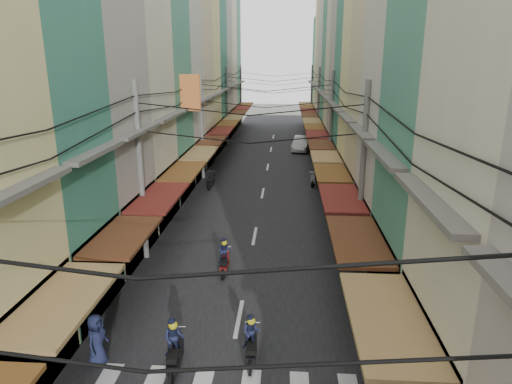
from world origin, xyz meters
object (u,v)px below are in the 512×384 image
at_px(white_car, 301,151).
at_px(traffic_sign, 366,245).
at_px(market_umbrella, 443,344).
at_px(bicycle, 418,271).

relative_size(white_car, traffic_sign, 1.85).
bearing_deg(white_car, market_umbrella, -77.22).
bearing_deg(traffic_sign, bicycle, 35.84).
bearing_deg(market_umbrella, traffic_sign, 96.74).
height_order(bicycle, market_umbrella, market_umbrella).
bearing_deg(bicycle, market_umbrella, -172.13).
bearing_deg(traffic_sign, white_car, 93.27).
bearing_deg(bicycle, white_car, 29.46).
xyz_separation_m(white_car, traffic_sign, (1.67, -29.20, 2.00)).
distance_m(bicycle, traffic_sign, 3.90).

